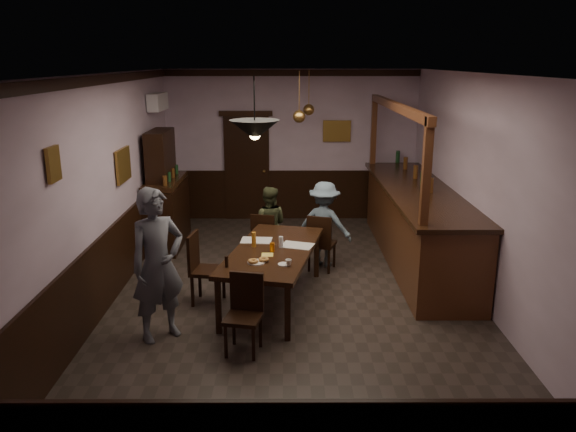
{
  "coord_description": "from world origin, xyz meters",
  "views": [
    {
      "loc": [
        -0.1,
        -7.2,
        3.17
      ],
      "look_at": [
        -0.08,
        0.02,
        1.15
      ],
      "focal_mm": 35.0,
      "sensor_mm": 36.0,
      "label": 1
    }
  ],
  "objects_px": {
    "bar_counter": "(417,223)",
    "chair_far_right": "(321,241)",
    "chair_near": "(245,309)",
    "person_seated_left": "(269,224)",
    "coffee_cup": "(288,262)",
    "chair_far_left": "(264,238)",
    "pendant_iron": "(255,130)",
    "pendant_brass_far": "(309,110)",
    "soda_can": "(272,247)",
    "dining_table": "(273,254)",
    "sideboard": "(165,200)",
    "chair_side": "(202,265)",
    "person_seated_right": "(324,224)",
    "pendant_brass_mid": "(299,117)",
    "person_standing": "(158,265)"
  },
  "relations": [
    {
      "from": "bar_counter",
      "to": "chair_far_right",
      "type": "bearing_deg",
      "value": -163.29
    },
    {
      "from": "chair_near",
      "to": "bar_counter",
      "type": "bearing_deg",
      "value": 60.16
    },
    {
      "from": "person_seated_left",
      "to": "coffee_cup",
      "type": "relative_size",
      "value": 15.46
    },
    {
      "from": "chair_far_left",
      "to": "chair_near",
      "type": "bearing_deg",
      "value": 100.96
    },
    {
      "from": "pendant_iron",
      "to": "pendant_brass_far",
      "type": "height_order",
      "value": "same"
    },
    {
      "from": "chair_far_left",
      "to": "coffee_cup",
      "type": "xyz_separation_m",
      "value": [
        0.37,
        -1.98,
        0.32
      ]
    },
    {
      "from": "chair_far_right",
      "to": "bar_counter",
      "type": "xyz_separation_m",
      "value": [
        1.57,
        0.47,
        0.15
      ]
    },
    {
      "from": "bar_counter",
      "to": "pendant_brass_far",
      "type": "relative_size",
      "value": 5.59
    },
    {
      "from": "chair_far_left",
      "to": "soda_can",
      "type": "height_order",
      "value": "chair_far_left"
    },
    {
      "from": "pendant_iron",
      "to": "coffee_cup",
      "type": "bearing_deg",
      "value": 21.3
    },
    {
      "from": "dining_table",
      "to": "sideboard",
      "type": "xyz_separation_m",
      "value": [
        -1.93,
        2.46,
        0.12
      ]
    },
    {
      "from": "chair_far_right",
      "to": "person_seated_left",
      "type": "bearing_deg",
      "value": -9.69
    },
    {
      "from": "person_seated_left",
      "to": "pendant_iron",
      "type": "bearing_deg",
      "value": 96.48
    },
    {
      "from": "chair_far_left",
      "to": "sideboard",
      "type": "xyz_separation_m",
      "value": [
        -1.76,
        1.11,
        0.33
      ]
    },
    {
      "from": "dining_table",
      "to": "pendant_iron",
      "type": "xyz_separation_m",
      "value": [
        -0.17,
        -0.78,
        1.73
      ]
    },
    {
      "from": "dining_table",
      "to": "bar_counter",
      "type": "distance_m",
      "value": 2.79
    },
    {
      "from": "chair_far_right",
      "to": "pendant_iron",
      "type": "distance_m",
      "value": 2.86
    },
    {
      "from": "chair_side",
      "to": "person_seated_right",
      "type": "height_order",
      "value": "person_seated_right"
    },
    {
      "from": "chair_far_left",
      "to": "person_seated_left",
      "type": "bearing_deg",
      "value": -89.15
    },
    {
      "from": "chair_far_right",
      "to": "person_seated_right",
      "type": "xyz_separation_m",
      "value": [
        0.07,
        0.26,
        0.18
      ]
    },
    {
      "from": "dining_table",
      "to": "soda_can",
      "type": "height_order",
      "value": "soda_can"
    },
    {
      "from": "chair_far_right",
      "to": "soda_can",
      "type": "bearing_deg",
      "value": 80.05
    },
    {
      "from": "dining_table",
      "to": "person_seated_right",
      "type": "xyz_separation_m",
      "value": [
        0.77,
        1.42,
        -0.01
      ]
    },
    {
      "from": "chair_far_right",
      "to": "pendant_brass_far",
      "type": "xyz_separation_m",
      "value": [
        -0.12,
        2.03,
        1.81
      ]
    },
    {
      "from": "sideboard",
      "to": "pendant_brass_mid",
      "type": "distance_m",
      "value": 2.8
    },
    {
      "from": "person_seated_right",
      "to": "pendant_iron",
      "type": "bearing_deg",
      "value": 88.71
    },
    {
      "from": "chair_near",
      "to": "soda_can",
      "type": "height_order",
      "value": "chair_near"
    },
    {
      "from": "chair_near",
      "to": "bar_counter",
      "type": "xyz_separation_m",
      "value": [
        2.56,
        2.92,
        0.15
      ]
    },
    {
      "from": "chair_near",
      "to": "pendant_brass_mid",
      "type": "bearing_deg",
      "value": 89.78
    },
    {
      "from": "person_seated_left",
      "to": "sideboard",
      "type": "bearing_deg",
      "value": -16.81
    },
    {
      "from": "chair_far_right",
      "to": "soda_can",
      "type": "distance_m",
      "value": 1.47
    },
    {
      "from": "coffee_cup",
      "to": "chair_far_left",
      "type": "bearing_deg",
      "value": 112.95
    },
    {
      "from": "person_standing",
      "to": "coffee_cup",
      "type": "height_order",
      "value": "person_standing"
    },
    {
      "from": "sideboard",
      "to": "pendant_iron",
      "type": "relative_size",
      "value": 2.91
    },
    {
      "from": "pendant_iron",
      "to": "pendant_brass_mid",
      "type": "height_order",
      "value": "same"
    },
    {
      "from": "person_seated_right",
      "to": "coffee_cup",
      "type": "distance_m",
      "value": 2.13
    },
    {
      "from": "chair_far_right",
      "to": "pendant_iron",
      "type": "height_order",
      "value": "pendant_iron"
    },
    {
      "from": "person_standing",
      "to": "dining_table",
      "type": "bearing_deg",
      "value": -1.87
    },
    {
      "from": "chair_near",
      "to": "person_standing",
      "type": "distance_m",
      "value": 1.13
    },
    {
      "from": "person_standing",
      "to": "person_seated_right",
      "type": "height_order",
      "value": "person_standing"
    },
    {
      "from": "person_seated_right",
      "to": "dining_table",
      "type": "bearing_deg",
      "value": 83.36
    },
    {
      "from": "pendant_iron",
      "to": "pendant_brass_mid",
      "type": "xyz_separation_m",
      "value": [
        0.55,
        2.73,
        -0.12
      ]
    },
    {
      "from": "chair_far_right",
      "to": "sideboard",
      "type": "height_order",
      "value": "sideboard"
    },
    {
      "from": "chair_far_left",
      "to": "sideboard",
      "type": "bearing_deg",
      "value": -18.62
    },
    {
      "from": "chair_near",
      "to": "sideboard",
      "type": "height_order",
      "value": "sideboard"
    },
    {
      "from": "person_seated_right",
      "to": "coffee_cup",
      "type": "relative_size",
      "value": 16.9
    },
    {
      "from": "chair_near",
      "to": "person_seated_right",
      "type": "height_order",
      "value": "person_seated_right"
    },
    {
      "from": "pendant_brass_far",
      "to": "coffee_cup",
      "type": "bearing_deg",
      "value": -95.67
    },
    {
      "from": "dining_table",
      "to": "chair_far_left",
      "type": "distance_m",
      "value": 1.37
    },
    {
      "from": "chair_side",
      "to": "sideboard",
      "type": "relative_size",
      "value": 0.48
    }
  ]
}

